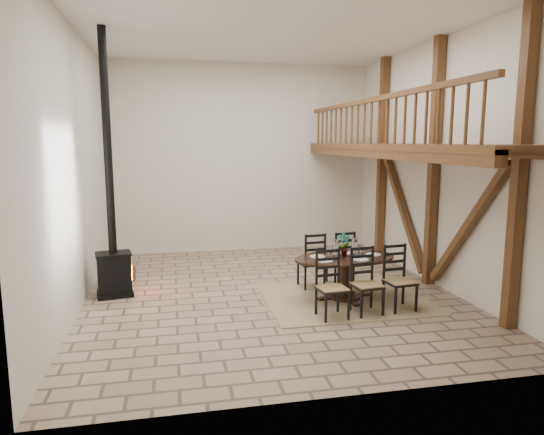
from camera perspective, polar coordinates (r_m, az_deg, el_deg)
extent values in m
plane|color=#9E8469|center=(9.65, -0.16, -8.89)|extent=(8.00, 8.00, 0.00)
cube|color=silver|center=(13.14, -3.65, 6.94)|extent=(7.00, 0.02, 5.00)
cube|color=silver|center=(5.35, 8.39, 3.95)|extent=(7.00, 0.02, 5.00)
cube|color=silver|center=(9.17, -22.23, 5.43)|extent=(0.02, 8.00, 5.00)
cube|color=silver|center=(10.47, 19.07, 5.96)|extent=(0.02, 8.00, 5.00)
cube|color=white|center=(9.41, -0.17, 21.49)|extent=(7.00, 8.00, 0.02)
cube|color=brown|center=(8.34, 27.11, 4.83)|extent=(0.18, 0.18, 5.00)
cube|color=brown|center=(10.41, 18.50, 5.98)|extent=(0.18, 0.18, 5.00)
cube|color=brown|center=(12.63, 12.81, 6.66)|extent=(0.18, 0.18, 5.00)
cube|color=brown|center=(9.47, 21.94, -1.17)|extent=(0.14, 2.16, 2.54)
cube|color=brown|center=(11.60, 15.16, 0.93)|extent=(0.14, 2.16, 2.54)
cube|color=brown|center=(10.40, 18.58, 7.63)|extent=(0.20, 7.80, 0.20)
cube|color=brown|center=(10.08, 15.22, 8.03)|extent=(1.60, 7.80, 0.12)
cube|color=brown|center=(9.78, 11.50, 7.56)|extent=(0.18, 7.80, 0.22)
cube|color=brown|center=(9.81, 11.68, 13.41)|extent=(0.09, 7.60, 0.09)
cube|color=brown|center=(9.79, 11.60, 10.96)|extent=(0.06, 7.60, 0.86)
cube|color=tan|center=(9.43, 8.47, -9.36)|extent=(3.00, 2.50, 0.02)
ellipsoid|color=black|center=(9.21, 8.58, -4.74)|extent=(2.09, 1.39, 0.04)
cylinder|color=black|center=(9.32, 8.52, -7.16)|extent=(0.19, 0.19, 0.73)
cylinder|color=black|center=(9.42, 8.47, -9.13)|extent=(0.61, 0.61, 0.06)
cube|color=tan|center=(8.26, 7.12, -8.29)|extent=(0.52, 0.50, 0.04)
cube|color=black|center=(8.35, 7.08, -10.05)|extent=(0.50, 0.50, 0.50)
cube|color=black|center=(8.36, 6.57, -5.90)|extent=(0.41, 0.09, 0.65)
cube|color=tan|center=(8.55, 11.12, -7.80)|extent=(0.52, 0.50, 0.04)
cube|color=black|center=(8.63, 11.06, -9.52)|extent=(0.50, 0.50, 0.50)
cube|color=black|center=(8.64, 10.52, -5.50)|extent=(0.41, 0.09, 0.65)
cube|color=tan|center=(8.87, 14.83, -7.32)|extent=(0.52, 0.50, 0.04)
cube|color=black|center=(8.95, 14.76, -8.97)|extent=(0.50, 0.50, 0.50)
cube|color=black|center=(8.96, 14.21, -5.11)|extent=(0.41, 0.09, 0.65)
cube|color=tan|center=(9.92, 4.63, -5.32)|extent=(0.52, 0.50, 0.04)
cube|color=black|center=(9.99, 4.61, -6.81)|extent=(0.50, 0.50, 0.50)
cube|color=black|center=(9.66, 5.12, -3.85)|extent=(0.41, 0.09, 0.65)
cube|color=tan|center=(10.17, 8.03, -5.01)|extent=(0.52, 0.50, 0.04)
cube|color=black|center=(10.24, 8.00, -6.47)|extent=(0.50, 0.50, 0.50)
cube|color=black|center=(9.93, 8.59, -3.57)|extent=(0.41, 0.09, 0.65)
cube|color=white|center=(9.21, 8.58, -4.58)|extent=(1.59, 0.91, 0.01)
cube|color=white|center=(9.19, 8.59, -4.07)|extent=(1.00, 0.43, 0.18)
cylinder|color=white|center=(9.09, 7.50, -3.68)|extent=(0.12, 0.12, 0.34)
cylinder|color=white|center=(9.26, 9.69, -3.49)|extent=(0.12, 0.12, 0.34)
cylinder|color=silver|center=(9.11, 7.49, -4.23)|extent=(0.06, 0.06, 0.16)
cylinder|color=silver|center=(9.28, 9.68, -4.04)|extent=(0.06, 0.06, 0.16)
imported|color=#4C723F|center=(9.21, 8.47, -3.17)|extent=(0.26, 0.19, 0.45)
cube|color=black|center=(9.96, -17.97, -8.46)|extent=(0.74, 0.61, 0.10)
cube|color=black|center=(9.85, -18.08, -6.21)|extent=(0.68, 0.56, 0.71)
cube|color=#FF590C|center=(9.87, -16.25, -6.09)|extent=(0.07, 0.28, 0.28)
cube|color=black|center=(9.76, -18.19, -4.08)|extent=(0.73, 0.60, 0.04)
cylinder|color=black|center=(9.53, -18.80, 8.30)|extent=(0.15, 0.15, 4.15)
cylinder|color=brown|center=(10.95, -16.99, -6.28)|extent=(0.47, 0.47, 0.31)
cube|color=tan|center=(10.90, -17.03, -5.31)|extent=(0.25, 0.25, 0.09)
cube|color=tan|center=(10.52, -18.12, -6.81)|extent=(0.42, 0.43, 0.36)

